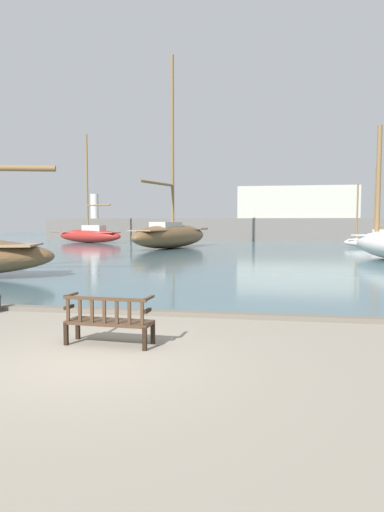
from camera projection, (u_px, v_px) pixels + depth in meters
name	position (u px, v px, depth m)	size (l,w,h in m)	color
ground_plane	(86.00, 362.00, 7.37)	(160.00, 160.00, 0.00)	gray
harbor_water	(244.00, 242.00, 50.60)	(100.00, 80.00, 0.08)	#476670
quay_edge_kerb	(149.00, 312.00, 11.15)	(40.00, 0.30, 0.12)	#675F54
park_bench	(109.00, 320.00, 8.37)	(1.63, 0.63, 0.92)	black
sailboat_outer_port	(376.00, 240.00, 39.20)	(5.34, 2.03, 6.85)	silver
sailboat_distant_harbor	(90.00, 234.00, 49.37)	(9.95, 4.76, 11.60)	maroon
sailboat_mid_port	(171.00, 234.00, 38.80)	(6.01, 12.66, 16.14)	brown
far_breakwater	(257.00, 223.00, 54.10)	(50.24, 2.40, 6.49)	#66605B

